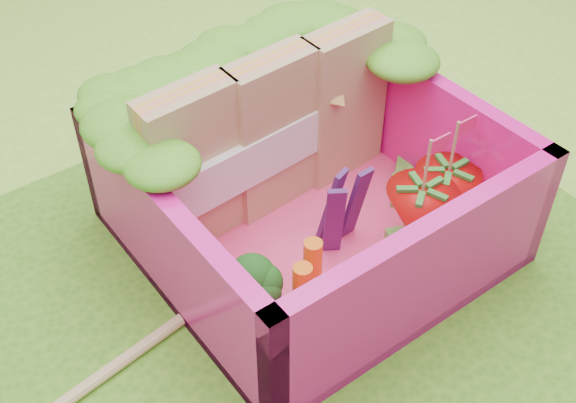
% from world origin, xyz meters
% --- Properties ---
extents(ground, '(14.00, 14.00, 0.00)m').
position_xyz_m(ground, '(0.00, 0.00, 0.00)').
color(ground, '#92C938').
rests_on(ground, ground).
extents(placemat, '(2.60, 2.60, 0.03)m').
position_xyz_m(placemat, '(0.00, 0.00, 0.01)').
color(placemat, '#478F20').
rests_on(placemat, ground).
extents(bento_floor, '(1.30, 1.30, 0.05)m').
position_xyz_m(bento_floor, '(0.20, 0.28, 0.06)').
color(bento_floor, '#FF4180').
rests_on(bento_floor, placemat).
extents(bento_box, '(1.30, 1.30, 0.55)m').
position_xyz_m(bento_box, '(0.20, 0.28, 0.31)').
color(bento_box, '#FF1598').
rests_on(bento_box, placemat).
extents(lettuce_ruffle, '(1.43, 0.77, 0.11)m').
position_xyz_m(lettuce_ruffle, '(0.20, 0.76, 0.64)').
color(lettuce_ruffle, '#41961B').
rests_on(lettuce_ruffle, bento_box).
extents(sandwich_stack, '(1.24, 0.26, 0.68)m').
position_xyz_m(sandwich_stack, '(0.21, 0.53, 0.41)').
color(sandwich_stack, tan).
rests_on(sandwich_stack, bento_floor).
extents(broccoli, '(0.30, 0.30, 0.24)m').
position_xyz_m(broccoli, '(-0.27, -0.01, 0.25)').
color(broccoli, '#62AB53').
rests_on(broccoli, bento_floor).
extents(carrot_sticks, '(0.18, 0.15, 0.28)m').
position_xyz_m(carrot_sticks, '(-0.05, -0.04, 0.21)').
color(carrot_sticks, orange).
rests_on(carrot_sticks, bento_floor).
extents(purple_wedges, '(0.20, 0.12, 0.38)m').
position_xyz_m(purple_wedges, '(0.24, 0.13, 0.27)').
color(purple_wedges, '#411855').
rests_on(purple_wedges, bento_floor).
extents(strawberry_left, '(0.28, 0.28, 0.52)m').
position_xyz_m(strawberry_left, '(0.49, -0.04, 0.22)').
color(strawberry_left, red).
rests_on(strawberry_left, bento_floor).
extents(strawberry_right, '(0.26, 0.26, 0.50)m').
position_xyz_m(strawberry_right, '(0.67, -0.01, 0.22)').
color(strawberry_right, red).
rests_on(strawberry_right, bento_floor).
extents(snap_peas, '(0.56, 0.66, 0.05)m').
position_xyz_m(snap_peas, '(0.60, 0.05, 0.11)').
color(snap_peas, '#54BE3B').
rests_on(snap_peas, bento_floor).
extents(chopsticks, '(2.06, 0.35, 0.04)m').
position_xyz_m(chopsticks, '(-0.94, 0.13, 0.05)').
color(chopsticks, '#E9BD7F').
rests_on(chopsticks, placemat).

